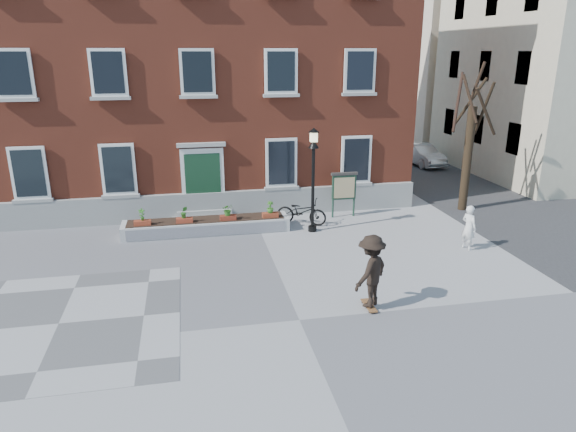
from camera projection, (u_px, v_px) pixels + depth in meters
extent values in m
plane|color=gray|center=(299.00, 320.00, 13.10)|extent=(100.00, 100.00, 0.00)
cube|color=#525254|center=(59.00, 324.00, 12.92)|extent=(6.00, 6.00, 0.01)
imported|color=black|center=(302.00, 211.00, 20.19)|extent=(2.09, 1.56, 1.05)
imported|color=silver|center=(422.00, 155.00, 30.77)|extent=(1.72, 3.90, 1.24)
imported|color=silver|center=(469.00, 227.00, 17.57)|extent=(0.54, 0.67, 1.58)
cube|color=brown|center=(194.00, 63.00, 23.95)|extent=(18.00, 10.00, 12.00)
cube|color=gray|center=(204.00, 206.00, 20.85)|extent=(18.00, 0.24, 1.10)
cube|color=gray|center=(205.00, 217.00, 20.86)|extent=(2.60, 0.80, 0.20)
cube|color=#A3A39E|center=(205.00, 212.00, 20.94)|extent=(2.20, 0.50, 0.20)
cube|color=silver|center=(203.00, 179.00, 20.55)|extent=(1.70, 0.12, 2.50)
cube|color=#13351F|center=(203.00, 182.00, 20.53)|extent=(1.40, 0.06, 2.30)
cube|color=#A5A5A0|center=(201.00, 145.00, 20.08)|extent=(1.90, 0.25, 0.15)
cube|color=white|center=(29.00, 173.00, 19.17)|extent=(1.30, 0.10, 2.00)
cube|color=black|center=(29.00, 173.00, 19.12)|extent=(1.08, 0.04, 1.78)
cube|color=#9A9A95|center=(33.00, 201.00, 19.44)|extent=(1.44, 0.20, 0.12)
cube|color=white|center=(13.00, 73.00, 18.06)|extent=(1.30, 0.10, 1.70)
cube|color=black|center=(13.00, 73.00, 18.02)|extent=(1.08, 0.04, 1.48)
cube|color=#A1A19C|center=(17.00, 100.00, 18.29)|extent=(1.44, 0.20, 0.12)
cube|color=white|center=(118.00, 169.00, 19.76)|extent=(1.30, 0.10, 2.00)
cube|color=black|center=(118.00, 170.00, 19.72)|extent=(1.08, 0.04, 1.78)
cube|color=#9D9D98|center=(121.00, 196.00, 20.03)|extent=(1.44, 0.20, 0.12)
cube|color=white|center=(108.00, 73.00, 18.66)|extent=(1.30, 0.10, 1.70)
cube|color=black|center=(108.00, 73.00, 18.61)|extent=(1.08, 0.04, 1.48)
cube|color=#9C9C97|center=(111.00, 98.00, 18.88)|extent=(1.44, 0.20, 0.12)
cube|color=silver|center=(197.00, 72.00, 19.25)|extent=(1.30, 0.10, 1.70)
cube|color=black|center=(197.00, 72.00, 19.21)|extent=(1.08, 0.04, 1.48)
cube|color=#A7A7A2|center=(199.00, 97.00, 19.48)|extent=(1.44, 0.20, 0.12)
cube|color=white|center=(281.00, 163.00, 20.96)|extent=(1.30, 0.10, 2.00)
cube|color=black|center=(282.00, 163.00, 20.91)|extent=(1.08, 0.04, 1.78)
cube|color=#9B9A96|center=(282.00, 188.00, 21.23)|extent=(1.44, 0.20, 0.12)
cube|color=white|center=(281.00, 71.00, 19.85)|extent=(1.30, 0.10, 1.70)
cube|color=black|center=(281.00, 71.00, 19.80)|extent=(1.08, 0.04, 1.48)
cube|color=#A3A39E|center=(281.00, 95.00, 20.07)|extent=(1.44, 0.20, 0.12)
cube|color=white|center=(356.00, 160.00, 21.55)|extent=(1.30, 0.10, 2.00)
cube|color=black|center=(356.00, 160.00, 21.51)|extent=(1.08, 0.04, 1.78)
cube|color=#9E9E99|center=(356.00, 184.00, 21.82)|extent=(1.44, 0.20, 0.12)
cube|color=silver|center=(360.00, 71.00, 20.45)|extent=(1.30, 0.10, 1.70)
cube|color=black|center=(360.00, 71.00, 20.40)|extent=(1.08, 0.04, 1.48)
cube|color=#9A9A95|center=(359.00, 94.00, 20.67)|extent=(1.44, 0.20, 0.12)
cube|color=silver|center=(207.00, 226.00, 19.37)|extent=(6.20, 1.10, 0.50)
cube|color=#B5B5B5|center=(207.00, 231.00, 18.85)|extent=(5.80, 0.02, 0.40)
cube|color=black|center=(206.00, 220.00, 19.30)|extent=(5.80, 0.90, 0.06)
cube|color=maroon|center=(143.00, 223.00, 18.60)|extent=(0.60, 0.25, 0.20)
imported|color=#2C6B20|center=(142.00, 215.00, 18.50)|extent=(0.24, 0.24, 0.45)
cube|color=maroon|center=(185.00, 221.00, 18.88)|extent=(0.60, 0.25, 0.20)
imported|color=#2A661E|center=(184.00, 212.00, 18.78)|extent=(0.25, 0.25, 0.45)
cube|color=maroon|center=(228.00, 218.00, 19.18)|extent=(0.60, 0.25, 0.20)
imported|color=#2C641E|center=(228.00, 210.00, 19.08)|extent=(0.40, 0.40, 0.45)
cube|color=maroon|center=(270.00, 215.00, 19.48)|extent=(0.60, 0.25, 0.20)
imported|color=#30691F|center=(270.00, 207.00, 19.38)|extent=(0.25, 0.25, 0.45)
cylinder|color=#312315|center=(467.00, 159.00, 21.57)|extent=(0.36, 0.36, 4.40)
cylinder|color=black|center=(484.00, 109.00, 21.02)|extent=(0.12, 1.12, 2.23)
cylinder|color=black|center=(471.00, 101.00, 21.37)|extent=(1.18, 0.49, 1.97)
cylinder|color=black|center=(458.00, 102.00, 21.09)|extent=(0.88, 1.14, 2.35)
cylinder|color=black|center=(470.00, 99.00, 20.53)|extent=(0.60, 0.77, 1.90)
cylinder|color=black|center=(486.00, 112.00, 20.39)|extent=(1.39, 0.55, 1.95)
cylinder|color=black|center=(478.00, 82.00, 20.75)|extent=(0.43, 0.48, 1.58)
cube|color=#38383A|center=(424.00, 161.00, 32.14)|extent=(8.00, 36.00, 0.01)
cube|color=beige|center=(572.00, 42.00, 27.37)|extent=(10.00, 11.00, 14.00)
cube|color=beige|center=(458.00, 52.00, 38.72)|extent=(10.00, 11.00, 13.00)
cube|color=black|center=(514.00, 139.00, 24.84)|extent=(0.08, 1.00, 1.50)
cube|color=black|center=(478.00, 129.00, 27.83)|extent=(0.08, 1.00, 1.50)
cube|color=black|center=(449.00, 122.00, 30.82)|extent=(0.08, 1.00, 1.50)
cube|color=black|center=(524.00, 68.00, 23.83)|extent=(0.08, 1.00, 1.50)
cube|color=black|center=(485.00, 66.00, 26.82)|extent=(0.08, 1.00, 1.50)
cube|color=black|center=(455.00, 64.00, 29.80)|extent=(0.08, 1.00, 1.50)
cube|color=black|center=(493.00, 0.00, 25.83)|extent=(0.08, 1.00, 1.50)
cube|color=black|center=(461.00, 5.00, 28.82)|extent=(0.08, 1.00, 1.50)
cylinder|color=black|center=(312.00, 229.00, 19.54)|extent=(0.32, 0.32, 0.20)
cylinder|color=black|center=(313.00, 191.00, 19.08)|extent=(0.12, 0.12, 3.20)
cone|color=black|center=(314.00, 144.00, 18.54)|extent=(0.40, 0.40, 0.30)
cube|color=#FBF2B9|center=(314.00, 137.00, 18.47)|extent=(0.24, 0.24, 0.34)
cone|color=black|center=(314.00, 130.00, 18.39)|extent=(0.40, 0.40, 0.16)
cylinder|color=#1A3528|center=(333.00, 196.00, 20.92)|extent=(0.08, 0.08, 1.80)
cylinder|color=#1A3526|center=(354.00, 195.00, 21.09)|extent=(0.08, 0.08, 1.80)
cube|color=#1A3525|center=(344.00, 187.00, 20.90)|extent=(1.00, 0.10, 1.00)
cube|color=#D0C687|center=(344.00, 188.00, 20.84)|extent=(0.85, 0.02, 0.85)
cube|color=#393432|center=(344.00, 174.00, 20.72)|extent=(1.10, 0.16, 0.10)
cube|color=brown|center=(369.00, 305.00, 13.72)|extent=(0.22, 0.78, 0.03)
cylinder|color=black|center=(369.00, 312.00, 13.46)|extent=(0.03, 0.05, 0.05)
cylinder|color=black|center=(376.00, 311.00, 13.49)|extent=(0.03, 0.05, 0.05)
cylinder|color=black|center=(362.00, 302.00, 13.98)|extent=(0.03, 0.05, 0.05)
cylinder|color=black|center=(369.00, 302.00, 14.01)|extent=(0.03, 0.05, 0.05)
imported|color=black|center=(371.00, 271.00, 13.42)|extent=(1.45, 1.38, 1.98)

